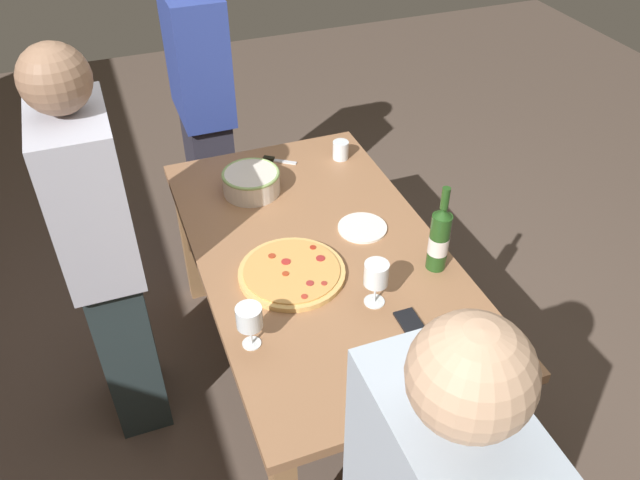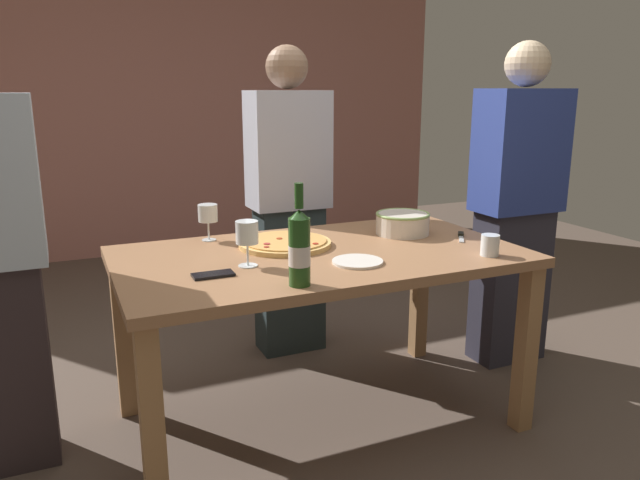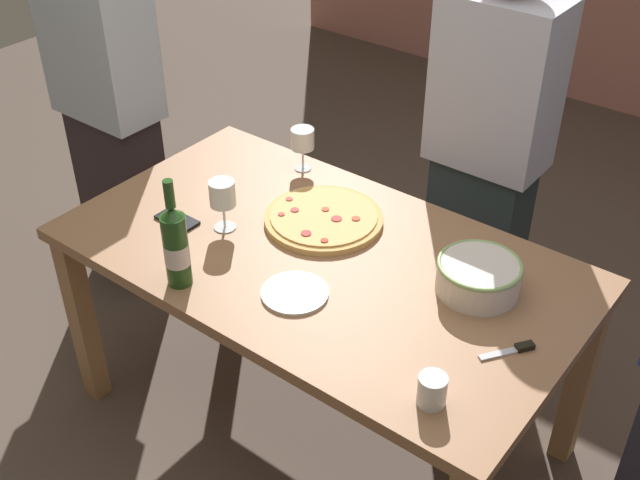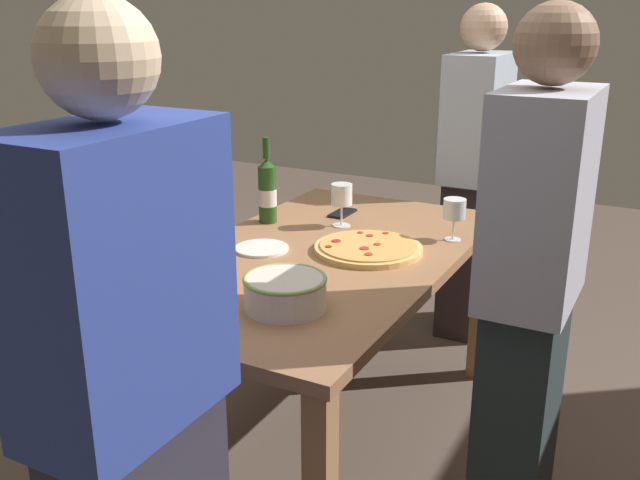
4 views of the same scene
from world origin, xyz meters
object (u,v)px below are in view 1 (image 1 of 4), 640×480
object	(u,v)px
pizza_knife	(275,160)
person_host	(105,259)
wine_glass_near_pizza	(376,275)
person_guest_left	(203,109)
serving_bowl	(251,181)
cell_phone	(412,325)
cup_amber	(341,150)
dining_table	(320,269)
side_plate	(362,228)
wine_bottle	(439,238)
wine_glass_by_bottle	(249,319)
pizza	(292,272)

from	to	relation	value
pizza_knife	person_host	distance (m)	0.94
wine_glass_near_pizza	person_guest_left	distance (m)	1.51
serving_bowl	cell_phone	xyz separation A→B (m)	(-0.94, -0.28, -0.05)
serving_bowl	cup_amber	xyz separation A→B (m)	(0.12, -0.45, -0.01)
dining_table	side_plate	size ratio (longest dim) A/B	8.29
wine_bottle	wine_glass_near_pizza	distance (m)	0.30
person_host	person_guest_left	xyz separation A→B (m)	(1.00, -0.58, 0.00)
cell_phone	person_guest_left	bearing A→B (deg)	-78.41
dining_table	pizza_knife	xyz separation A→B (m)	(0.66, -0.03, 0.10)
serving_bowl	wine_glass_by_bottle	distance (m)	0.86
wine_bottle	person_guest_left	size ratio (longest dim) A/B	0.21
pizza	side_plate	bearing A→B (deg)	-65.01
cell_phone	person_guest_left	world-z (taller)	person_guest_left
wine_bottle	side_plate	world-z (taller)	wine_bottle
side_plate	cell_phone	world-z (taller)	same
wine_bottle	wine_glass_by_bottle	size ratio (longest dim) A/B	2.18
wine_bottle	side_plate	size ratio (longest dim) A/B	1.78
wine_glass_near_pizza	person_host	bearing A→B (deg)	59.98
wine_glass_by_bottle	pizza_knife	world-z (taller)	wine_glass_by_bottle
cell_phone	wine_bottle	bearing A→B (deg)	-131.93
wine_glass_by_bottle	cell_phone	distance (m)	0.54
dining_table	person_host	size ratio (longest dim) A/B	1.00
wine_glass_near_pizza	cell_phone	size ratio (longest dim) A/B	1.18
cup_amber	person_guest_left	size ratio (longest dim) A/B	0.05
pizza	cell_phone	world-z (taller)	pizza
side_plate	person_guest_left	xyz separation A→B (m)	(1.09, 0.38, 0.06)
cell_phone	person_guest_left	distance (m)	1.66
pizza	wine_glass_near_pizza	xyz separation A→B (m)	(-0.23, -0.22, 0.11)
pizza	person_guest_left	world-z (taller)	person_guest_left
wine_bottle	cup_amber	bearing A→B (deg)	2.87
dining_table	wine_bottle	bearing A→B (deg)	-122.97
pizza	cup_amber	bearing A→B (deg)	-34.20
wine_bottle	cell_phone	xyz separation A→B (m)	(-0.24, 0.22, -0.13)
person_guest_left	wine_glass_near_pizza	bearing A→B (deg)	0.94
cell_phone	wine_glass_near_pizza	bearing A→B (deg)	-65.05
wine_glass_near_pizza	side_plate	size ratio (longest dim) A/B	0.88
cup_amber	side_plate	bearing A→B (deg)	167.23
dining_table	pizza	world-z (taller)	pizza
cup_amber	person_guest_left	bearing A→B (deg)	41.32
serving_bowl	cell_phone	bearing A→B (deg)	-163.52
pizza	cell_phone	bearing A→B (deg)	-142.63
cup_amber	serving_bowl	bearing A→B (deg)	104.96
wine_glass_by_bottle	cup_amber	distance (m)	1.17
wine_glass_near_pizza	cup_amber	bearing A→B (deg)	-14.96
wine_bottle	cup_amber	distance (m)	0.83
person_guest_left	cell_phone	bearing A→B (deg)	2.37
dining_table	wine_bottle	size ratio (longest dim) A/B	4.66
dining_table	person_host	world-z (taller)	person_host
wine_glass_by_bottle	person_guest_left	xyz separation A→B (m)	(1.52, -0.19, -0.05)
wine_glass_near_pizza	dining_table	bearing A→B (deg)	13.22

